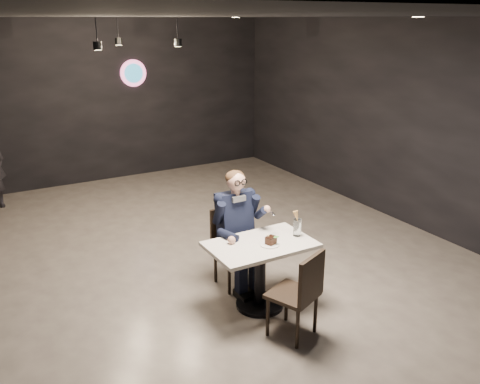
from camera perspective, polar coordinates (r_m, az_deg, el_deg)
floor at (r=6.29m, az=-4.61°, el=-9.42°), size 9.00×9.00×0.00m
wall_sign at (r=10.05m, az=-11.90°, el=12.93°), size 0.50×0.06×0.50m
pendant_lights at (r=7.41m, az=-12.19°, el=17.74°), size 1.40×1.20×0.36m
main_table at (r=5.51m, az=2.27°, el=-9.30°), size 1.10×0.70×0.75m
chair_far at (r=5.90m, az=-0.56°, el=-6.38°), size 0.42×0.46×0.92m
chair_near at (r=5.04m, az=5.92°, el=-11.18°), size 0.57×0.59×0.92m
seated_man at (r=5.79m, az=-0.57°, el=-4.06°), size 0.60×0.80×1.44m
dessert_plate at (r=5.30m, az=3.35°, el=-5.92°), size 0.21×0.21×0.01m
cake_slice at (r=5.30m, az=3.50°, el=-5.45°), size 0.12×0.11×0.07m
mint_leaf at (r=5.27m, az=4.09°, el=-5.05°), size 0.07×0.04×0.01m
sundae_glass at (r=5.52m, az=6.45°, el=-3.98°), size 0.09×0.09×0.19m
wafer_cone at (r=5.42m, az=6.37°, el=-2.75°), size 0.07×0.07×0.12m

